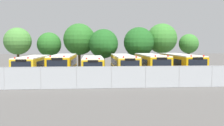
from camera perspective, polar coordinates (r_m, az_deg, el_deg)
The scene contains 16 objects.
ground_plane at distance 30.64m, azimuth -0.87°, elevation -2.99°, with size 160.00×160.00×0.00m, color #514F4C.
school_bus_0 at distance 31.42m, azimuth -17.57°, elevation -0.51°, with size 2.63×9.91×2.58m.
school_bus_1 at distance 30.67m, azimuth -11.08°, elevation -0.36°, with size 2.68×10.16×2.74m.
school_bus_2 at distance 30.20m, azimuth -4.45°, elevation -0.59°, with size 2.47×9.88×2.50m.
school_bus_3 at distance 30.77m, azimuth 2.63°, elevation -0.32°, with size 2.50×11.59×2.69m.
school_bus_4 at distance 31.34m, azimuth 8.83°, elevation -0.21°, with size 2.61×10.84×2.76m.
school_bus_5 at distance 32.32m, azimuth 15.28°, elevation -0.16°, with size 2.74×11.55×2.78m.
tree_0 at distance 41.76m, azimuth -20.91°, elevation 4.79°, with size 4.24×4.24×6.53m.
tree_1 at distance 41.19m, azimuth -14.25°, elevation 4.19°, with size 3.86×3.86×5.83m.
tree_2 at distance 40.35m, azimuth -7.22°, elevation 5.47°, with size 5.09×5.04×7.24m.
tree_3 at distance 38.43m, azimuth -2.04°, elevation 4.35°, with size 4.51×4.51×6.26m.
tree_4 at distance 39.60m, azimuth 6.15°, elevation 4.73°, with size 4.77×4.77×6.62m.
tree_5 at distance 41.96m, azimuth 11.46°, elevation 5.52°, with size 4.91×4.91×7.33m.
tree_6 at distance 44.27m, azimuth 17.24°, elevation 4.28°, with size 3.31×3.31×5.68m.
chainlink_fence at distance 21.75m, azimuth -0.10°, elevation -3.21°, with size 24.30×0.07×1.96m.
traffic_cone at distance 23.36m, azimuth -7.03°, elevation -4.39°, with size 0.53×0.53×0.69m, color #EA5914.
Camera 1 is at (-1.97, -30.35, 3.78)m, focal length 39.97 mm.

